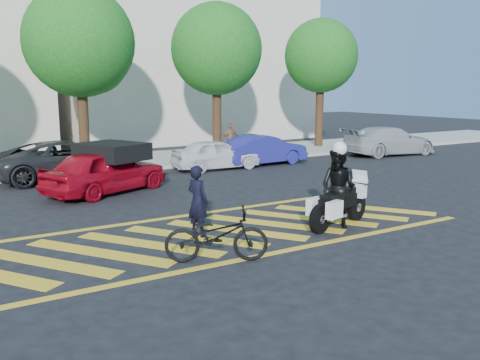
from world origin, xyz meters
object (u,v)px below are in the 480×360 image
police_motorcycle (338,204)px  parked_far_right (389,141)px  bicycle (216,235)px  parked_right (263,150)px  officer_bike (198,201)px  officer_moto (338,188)px  parked_mid_right (216,154)px  red_convertible (106,171)px  parked_mid_left (68,160)px

police_motorcycle → parked_far_right: bearing=22.1°
bicycle → parked_right: (7.83, 10.17, 0.14)m
officer_bike → officer_moto: size_ratio=0.85×
police_motorcycle → parked_right: size_ratio=0.56×
police_motorcycle → officer_moto: bearing=132.7°
parked_mid_right → parked_right: bearing=-86.2°
bicycle → parked_right: size_ratio=0.50×
red_convertible → parked_mid_left: 3.29m
red_convertible → parked_far_right: 15.25m
parked_mid_left → officer_bike: bearing=-177.7°
officer_bike → parked_mid_left: size_ratio=0.32×
red_convertible → parked_mid_right: size_ratio=1.14×
officer_bike → parked_mid_right: 9.74m
officer_bike → bicycle: officer_bike is taller
bicycle → police_motorcycle: bicycle is taller
parked_mid_left → parked_mid_right: bearing=-100.8°
bicycle → parked_mid_right: parked_mid_right is taller
officer_bike → parked_right: bearing=-59.2°
officer_bike → parked_mid_right: size_ratio=0.44×
police_motorcycle → parked_far_right: parked_far_right is taller
officer_moto → parked_far_right: 14.54m
bicycle → parked_far_right: 18.02m
police_motorcycle → parked_mid_right: bearing=63.8°
parked_far_right → police_motorcycle: bearing=134.3°
police_motorcycle → parked_mid_left: size_ratio=0.44×
police_motorcycle → parked_right: (4.06, 9.47, 0.11)m
police_motorcycle → parked_far_right: size_ratio=0.46×
officer_bike → bicycle: 1.85m
parked_mid_left → parked_right: parked_mid_left is taller
officer_bike → police_motorcycle: bearing=-125.8°
officer_bike → parked_right: 11.17m
bicycle → parked_mid_left: size_ratio=0.39×
parked_right → parked_far_right: 7.38m
red_convertible → parked_far_right: size_ratio=0.86×
officer_moto → bicycle: bearing=-95.3°
red_convertible → parked_mid_right: (5.38, 2.46, -0.09)m
red_convertible → parked_right: size_ratio=1.05×
red_convertible → parked_right: 8.15m
officer_bike → parked_mid_left: 9.20m
bicycle → officer_moto: (3.76, 0.71, 0.44)m
officer_moto → parked_mid_left: bearing=-174.1°
officer_moto → parked_mid_right: bearing=153.7°
parked_mid_left → parked_mid_right: (5.83, -0.80, -0.09)m
officer_moto → parked_right: size_ratio=0.48×
parked_right → parked_far_right: size_ratio=0.82×
red_convertible → parked_far_right: bearing=-106.9°
bicycle → parked_mid_left: bearing=27.9°
bicycle → parked_right: parked_right is taller
police_motorcycle → parked_mid_right: (1.68, 9.43, 0.07)m
officer_bike → red_convertible: bearing=-14.1°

